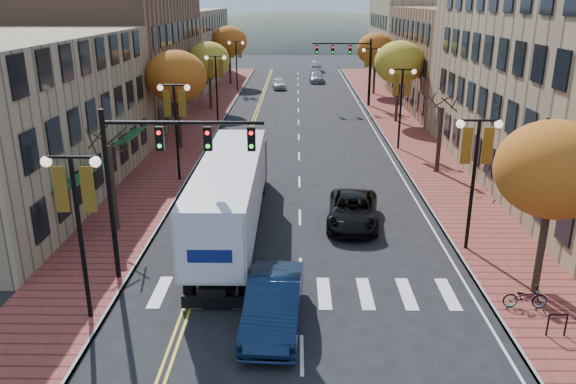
{
  "coord_description": "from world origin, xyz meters",
  "views": [
    {
      "loc": [
        -0.22,
        -17.33,
        10.82
      ],
      "look_at": [
        -0.59,
        7.69,
        2.2
      ],
      "focal_mm": 35.0,
      "sensor_mm": 36.0,
      "label": 1
    }
  ],
  "objects_px": {
    "navy_sedan": "(274,304)",
    "bicycle": "(525,297)",
    "black_suv": "(353,210)",
    "semi_truck": "(233,187)"
  },
  "relations": [
    {
      "from": "semi_truck",
      "to": "bicycle",
      "type": "bearing_deg",
      "value": -32.68
    },
    {
      "from": "navy_sedan",
      "to": "bicycle",
      "type": "height_order",
      "value": "navy_sedan"
    },
    {
      "from": "navy_sedan",
      "to": "semi_truck",
      "type": "bearing_deg",
      "value": 108.14
    },
    {
      "from": "navy_sedan",
      "to": "black_suv",
      "type": "xyz_separation_m",
      "value": [
        3.63,
        9.44,
        -0.12
      ]
    },
    {
      "from": "black_suv",
      "to": "bicycle",
      "type": "xyz_separation_m",
      "value": [
        5.47,
        -8.34,
        -0.18
      ]
    },
    {
      "from": "semi_truck",
      "to": "navy_sedan",
      "type": "relative_size",
      "value": 2.99
    },
    {
      "from": "bicycle",
      "to": "semi_truck",
      "type": "bearing_deg",
      "value": 59.74
    },
    {
      "from": "navy_sedan",
      "to": "bicycle",
      "type": "distance_m",
      "value": 9.18
    },
    {
      "from": "semi_truck",
      "to": "black_suv",
      "type": "height_order",
      "value": "semi_truck"
    },
    {
      "from": "bicycle",
      "to": "navy_sedan",
      "type": "bearing_deg",
      "value": 99.13
    }
  ]
}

